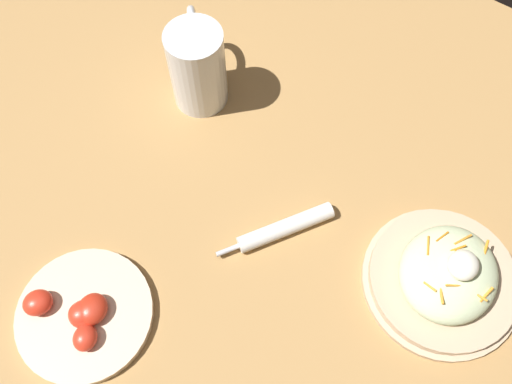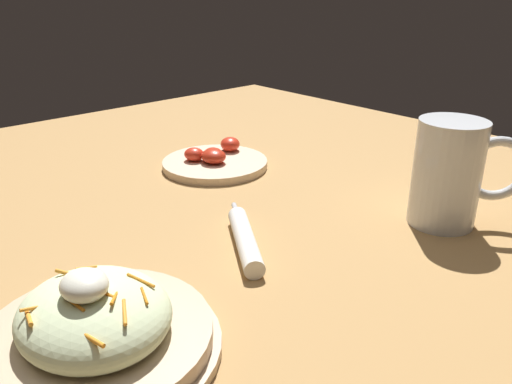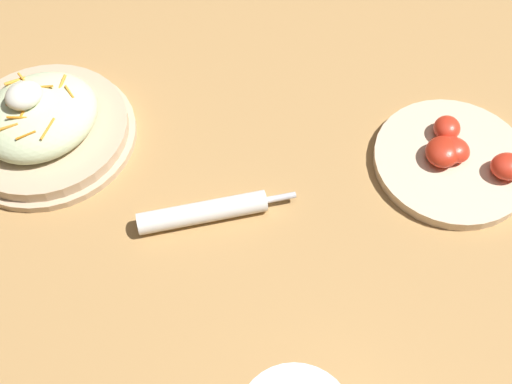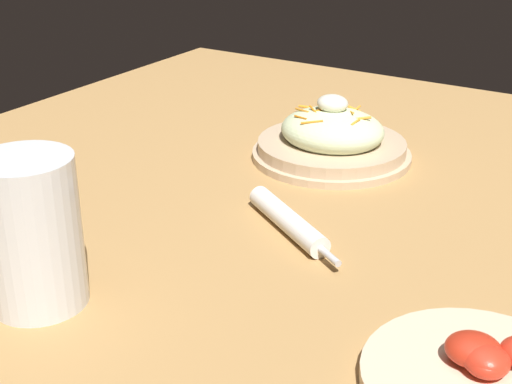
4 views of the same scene
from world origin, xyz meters
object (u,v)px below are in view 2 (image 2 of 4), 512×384
(beer_mug, at_px, (449,179))
(tomato_plate, at_px, (215,161))
(salad_plate, at_px, (96,328))
(napkin_roll, at_px, (245,239))

(beer_mug, bearing_deg, tomato_plate, 13.59)
(tomato_plate, bearing_deg, salad_plate, 130.15)
(beer_mug, xyz_separation_m, tomato_plate, (0.40, 0.10, -0.05))
(salad_plate, height_order, napkin_roll, salad_plate)
(salad_plate, relative_size, napkin_roll, 1.36)
(salad_plate, distance_m, beer_mug, 0.49)
(salad_plate, relative_size, tomato_plate, 1.18)
(beer_mug, distance_m, tomato_plate, 0.41)
(beer_mug, height_order, napkin_roll, beer_mug)
(beer_mug, bearing_deg, salad_plate, 81.72)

